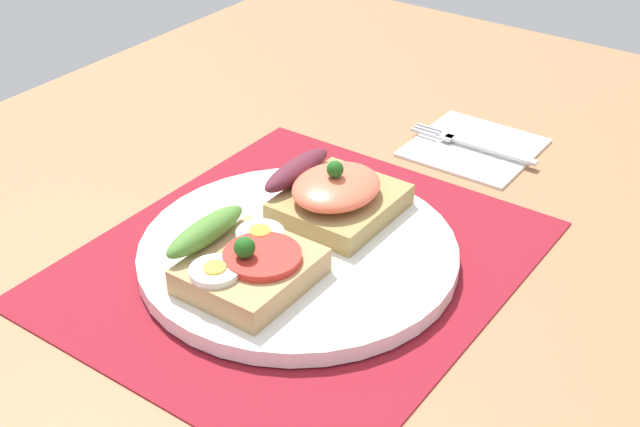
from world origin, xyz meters
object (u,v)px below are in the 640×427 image
sandwich_salmon (335,194)px  fork (469,143)px  sandwich_egg_tomato (246,263)px  plate (298,253)px  napkin (474,146)px

sandwich_salmon → fork: size_ratio=0.76×
sandwich_egg_tomato → fork: (31.05, -2.82, -2.42)cm
sandwich_egg_tomato → fork: bearing=-5.2°
sandwich_egg_tomato → sandwich_salmon: bearing=-0.3°
sandwich_egg_tomato → plate: bearing=-4.3°
plate → napkin: bearing=-6.1°
plate → sandwich_egg_tomato: sandwich_egg_tomato is taller
plate → sandwich_salmon: bearing=3.7°
sandwich_salmon → napkin: size_ratio=0.85×
napkin → fork: fork is taller
napkin → sandwich_egg_tomato: bearing=174.3°
plate → napkin: (25.68, -2.73, -0.66)cm
sandwich_salmon → fork: 19.88cm
sandwich_egg_tomato → sandwich_salmon: sandwich_salmon is taller
plate → fork: size_ratio=1.92×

